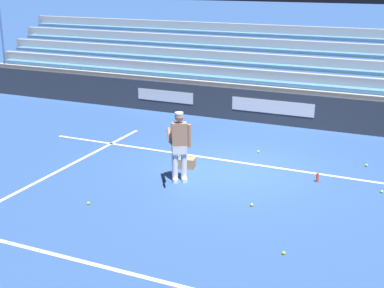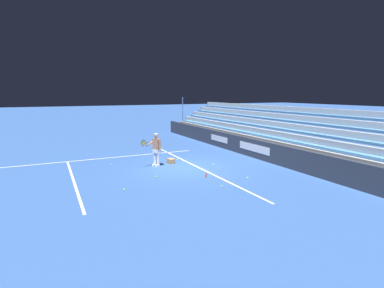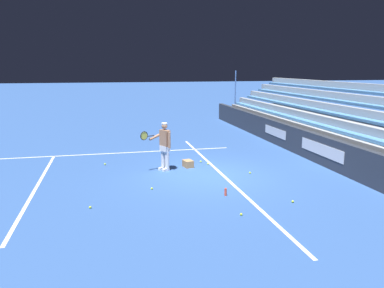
{
  "view_description": "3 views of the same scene",
  "coord_description": "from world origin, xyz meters",
  "px_view_note": "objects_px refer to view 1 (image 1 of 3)",
  "views": [
    {
      "loc": [
        -4.24,
        12.29,
        4.85
      ],
      "look_at": [
        0.57,
        1.54,
        1.05
      ],
      "focal_mm": 50.0,
      "sensor_mm": 36.0,
      "label": 1
    },
    {
      "loc": [
        -13.61,
        6.34,
        3.79
      ],
      "look_at": [
        -0.7,
        0.08,
        1.34
      ],
      "focal_mm": 28.0,
      "sensor_mm": 36.0,
      "label": 2
    },
    {
      "loc": [
        -11.86,
        3.28,
        3.64
      ],
      "look_at": [
        -0.06,
        0.58,
        1.13
      ],
      "focal_mm": 35.0,
      "sensor_mm": 36.0,
      "label": 3
    }
  ],
  "objects_px": {
    "tennis_ball_by_box": "(258,152)",
    "tennis_ball_midcourt": "(88,203)",
    "ball_box_cardboard": "(187,163)",
    "tennis_ball_toward_net": "(382,192)",
    "tennis_ball_on_baseline": "(177,156)",
    "tennis_ball_stray_back": "(194,156)",
    "tennis_ball_far_left": "(284,253)",
    "tennis_ball_near_player": "(252,205)",
    "tennis_player": "(179,146)",
    "tennis_ball_far_right": "(366,165)",
    "water_bottle": "(318,178)"
  },
  "relations": [
    {
      "from": "tennis_ball_near_player",
      "to": "tennis_ball_far_left",
      "type": "xyz_separation_m",
      "value": [
        -1.18,
        1.76,
        0.0
      ]
    },
    {
      "from": "tennis_ball_by_box",
      "to": "tennis_ball_midcourt",
      "type": "distance_m",
      "value": 5.44
    },
    {
      "from": "ball_box_cardboard",
      "to": "tennis_ball_far_right",
      "type": "xyz_separation_m",
      "value": [
        -4.25,
        -2.0,
        -0.1
      ]
    },
    {
      "from": "tennis_ball_toward_net",
      "to": "tennis_ball_midcourt",
      "type": "height_order",
      "value": "same"
    },
    {
      "from": "tennis_ball_by_box",
      "to": "tennis_ball_stray_back",
      "type": "bearing_deg",
      "value": 36.2
    },
    {
      "from": "tennis_ball_stray_back",
      "to": "tennis_ball_midcourt",
      "type": "height_order",
      "value": "same"
    },
    {
      "from": "tennis_ball_near_player",
      "to": "water_bottle",
      "type": "height_order",
      "value": "water_bottle"
    },
    {
      "from": "tennis_ball_far_left",
      "to": "tennis_ball_midcourt",
      "type": "bearing_deg",
      "value": -4.87
    },
    {
      "from": "tennis_ball_on_baseline",
      "to": "tennis_ball_far_right",
      "type": "relative_size",
      "value": 1.0
    },
    {
      "from": "tennis_ball_on_baseline",
      "to": "tennis_ball_stray_back",
      "type": "xyz_separation_m",
      "value": [
        -0.41,
        -0.18,
        0.0
      ]
    },
    {
      "from": "ball_box_cardboard",
      "to": "tennis_ball_stray_back",
      "type": "distance_m",
      "value": 0.83
    },
    {
      "from": "tennis_ball_stray_back",
      "to": "tennis_ball_far_right",
      "type": "height_order",
      "value": "same"
    },
    {
      "from": "tennis_ball_stray_back",
      "to": "tennis_ball_near_player",
      "type": "xyz_separation_m",
      "value": [
        -2.46,
        2.43,
        0.0
      ]
    },
    {
      "from": "tennis_player",
      "to": "tennis_ball_near_player",
      "type": "distance_m",
      "value": 2.36
    },
    {
      "from": "ball_box_cardboard",
      "to": "tennis_ball_far_right",
      "type": "bearing_deg",
      "value": -154.76
    },
    {
      "from": "tennis_ball_by_box",
      "to": "tennis_ball_far_left",
      "type": "relative_size",
      "value": 1.0
    },
    {
      "from": "tennis_ball_far_right",
      "to": "tennis_ball_by_box",
      "type": "bearing_deg",
      "value": 1.76
    },
    {
      "from": "tennis_ball_far_right",
      "to": "water_bottle",
      "type": "bearing_deg",
      "value": 59.51
    },
    {
      "from": "tennis_ball_midcourt",
      "to": "tennis_ball_near_player",
      "type": "xyz_separation_m",
      "value": [
        -3.29,
        -1.38,
        0.0
      ]
    },
    {
      "from": "tennis_ball_stray_back",
      "to": "tennis_ball_far_left",
      "type": "height_order",
      "value": "same"
    },
    {
      "from": "tennis_ball_by_box",
      "to": "tennis_ball_toward_net",
      "type": "bearing_deg",
      "value": 155.18
    },
    {
      "from": "tennis_ball_midcourt",
      "to": "tennis_ball_near_player",
      "type": "height_order",
      "value": "same"
    },
    {
      "from": "tennis_player",
      "to": "water_bottle",
      "type": "height_order",
      "value": "tennis_player"
    },
    {
      "from": "tennis_ball_stray_back",
      "to": "tennis_ball_by_box",
      "type": "relative_size",
      "value": 1.0
    },
    {
      "from": "tennis_player",
      "to": "tennis_ball_near_player",
      "type": "relative_size",
      "value": 25.98
    },
    {
      "from": "ball_box_cardboard",
      "to": "tennis_ball_by_box",
      "type": "height_order",
      "value": "ball_box_cardboard"
    },
    {
      "from": "tennis_ball_by_box",
      "to": "tennis_ball_near_player",
      "type": "relative_size",
      "value": 1.0
    },
    {
      "from": "tennis_ball_on_baseline",
      "to": "tennis_ball_far_right",
      "type": "distance_m",
      "value": 5.02
    },
    {
      "from": "tennis_ball_toward_net",
      "to": "tennis_ball_far_left",
      "type": "xyz_separation_m",
      "value": [
        1.33,
        3.69,
        0.0
      ]
    },
    {
      "from": "tennis_ball_by_box",
      "to": "tennis_ball_far_right",
      "type": "relative_size",
      "value": 1.0
    },
    {
      "from": "tennis_ball_near_player",
      "to": "tennis_ball_on_baseline",
      "type": "bearing_deg",
      "value": -38.13
    },
    {
      "from": "tennis_player",
      "to": "tennis_ball_far_right",
      "type": "relative_size",
      "value": 25.98
    },
    {
      "from": "tennis_ball_stray_back",
      "to": "tennis_ball_near_player",
      "type": "relative_size",
      "value": 1.0
    },
    {
      "from": "tennis_ball_toward_net",
      "to": "tennis_ball_far_right",
      "type": "xyz_separation_m",
      "value": [
        0.54,
        -1.69,
        0.0
      ]
    },
    {
      "from": "tennis_player",
      "to": "tennis_ball_far_right",
      "type": "distance_m",
      "value": 5.05
    },
    {
      "from": "ball_box_cardboard",
      "to": "tennis_ball_midcourt",
      "type": "height_order",
      "value": "ball_box_cardboard"
    },
    {
      "from": "water_bottle",
      "to": "tennis_ball_toward_net",
      "type": "bearing_deg",
      "value": 177.15
    },
    {
      "from": "tennis_ball_toward_net",
      "to": "water_bottle",
      "type": "height_order",
      "value": "water_bottle"
    },
    {
      "from": "tennis_ball_stray_back",
      "to": "water_bottle",
      "type": "height_order",
      "value": "water_bottle"
    },
    {
      "from": "ball_box_cardboard",
      "to": "water_bottle",
      "type": "xyz_separation_m",
      "value": [
        -3.3,
        -0.39,
        -0.02
      ]
    },
    {
      "from": "tennis_ball_midcourt",
      "to": "tennis_ball_on_baseline",
      "type": "bearing_deg",
      "value": -96.67
    },
    {
      "from": "tennis_ball_by_box",
      "to": "tennis_ball_near_player",
      "type": "xyz_separation_m",
      "value": [
        -0.95,
        3.53,
        0.0
      ]
    },
    {
      "from": "tennis_ball_stray_back",
      "to": "tennis_ball_far_right",
      "type": "bearing_deg",
      "value": -164.92
    },
    {
      "from": "tennis_ball_midcourt",
      "to": "water_bottle",
      "type": "relative_size",
      "value": 0.3
    },
    {
      "from": "tennis_ball_far_left",
      "to": "tennis_ball_far_right",
      "type": "distance_m",
      "value": 5.44
    },
    {
      "from": "water_bottle",
      "to": "tennis_ball_far_left",
      "type": "bearing_deg",
      "value": 92.51
    },
    {
      "from": "tennis_ball_far_right",
      "to": "tennis_player",
      "type": "bearing_deg",
      "value": 35.77
    },
    {
      "from": "tennis_ball_toward_net",
      "to": "tennis_ball_far_left",
      "type": "height_order",
      "value": "same"
    },
    {
      "from": "tennis_ball_by_box",
      "to": "tennis_ball_midcourt",
      "type": "xyz_separation_m",
      "value": [
        2.34,
        4.91,
        0.0
      ]
    },
    {
      "from": "ball_box_cardboard",
      "to": "tennis_ball_by_box",
      "type": "xyz_separation_m",
      "value": [
        -1.33,
        -1.91,
        -0.1
      ]
    }
  ]
}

